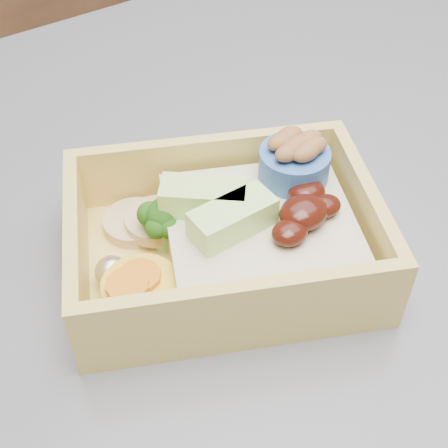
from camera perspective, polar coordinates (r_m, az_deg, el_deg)
bento_box at (r=0.41m, az=0.86°, el=-0.93°), size 0.24×0.21×0.07m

